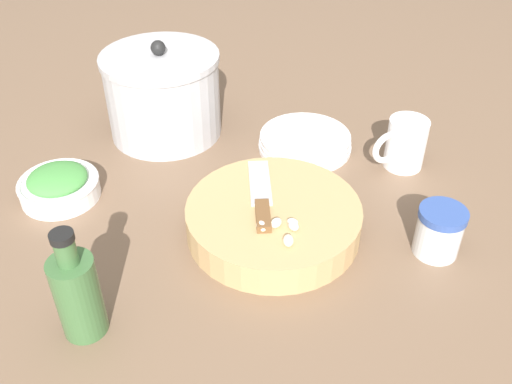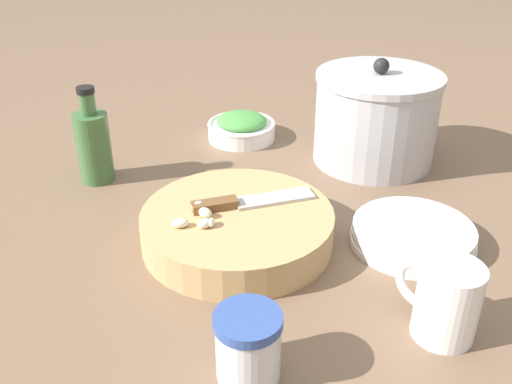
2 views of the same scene
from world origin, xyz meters
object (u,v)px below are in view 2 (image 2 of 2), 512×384
(coffee_mug, at_px, (445,300))
(oil_bottle, at_px, (93,144))
(cutting_board, at_px, (237,227))
(chef_knife, at_px, (247,201))
(herb_bowl, at_px, (242,127))
(plate_stack, at_px, (413,235))
(garlic_cloves, at_px, (198,217))
(stock_pot, at_px, (376,118))
(spice_jar, at_px, (248,345))

(coffee_mug, height_order, oil_bottle, oil_bottle)
(cutting_board, distance_m, chef_knife, 0.04)
(cutting_board, bearing_deg, herb_bowl, 152.64)
(coffee_mug, relative_size, plate_stack, 0.60)
(garlic_cloves, bearing_deg, stock_pot, 107.53)
(plate_stack, bearing_deg, oil_bottle, -139.51)
(oil_bottle, bearing_deg, spice_jar, 3.27)
(cutting_board, distance_m, oil_bottle, 0.32)
(spice_jar, height_order, coffee_mug, coffee_mug)
(oil_bottle, bearing_deg, coffee_mug, 24.19)
(herb_bowl, bearing_deg, chef_knife, -25.20)
(plate_stack, xyz_separation_m, stock_pot, (-0.26, 0.12, 0.07))
(coffee_mug, bearing_deg, chef_knife, -160.63)
(chef_knife, bearing_deg, herb_bowl, 165.04)
(coffee_mug, bearing_deg, spice_jar, -101.82)
(chef_knife, xyz_separation_m, coffee_mug, (0.30, 0.10, -0.01))
(cutting_board, relative_size, coffee_mug, 2.56)
(cutting_board, height_order, coffee_mug, coffee_mug)
(herb_bowl, xyz_separation_m, coffee_mug, (0.62, -0.05, 0.02))
(chef_knife, bearing_deg, plate_stack, 65.96)
(garlic_cloves, distance_m, stock_pot, 0.43)
(chef_knife, distance_m, stock_pot, 0.35)
(spice_jar, distance_m, plate_stack, 0.34)
(chef_knife, xyz_separation_m, stock_pot, (-0.12, 0.33, 0.03))
(oil_bottle, distance_m, stock_pot, 0.51)
(oil_bottle, bearing_deg, plate_stack, 40.49)
(chef_knife, distance_m, coffee_mug, 0.31)
(garlic_cloves, bearing_deg, herb_bowl, 144.99)
(cutting_board, xyz_separation_m, garlic_cloves, (-0.00, -0.06, 0.03))
(oil_bottle, xyz_separation_m, stock_pot, (0.16, 0.48, 0.02))
(spice_jar, relative_size, stock_pot, 0.35)
(coffee_mug, xyz_separation_m, plate_stack, (-0.16, 0.10, -0.03))
(spice_jar, bearing_deg, chef_knife, 153.37)
(garlic_cloves, distance_m, plate_stack, 0.31)
(chef_knife, distance_m, oil_bottle, 0.32)
(herb_bowl, height_order, oil_bottle, oil_bottle)
(oil_bottle, bearing_deg, stock_pot, 71.50)
(spice_jar, bearing_deg, stock_pot, 129.14)
(herb_bowl, xyz_separation_m, stock_pot, (0.20, 0.17, 0.06))
(chef_knife, height_order, stock_pot, stock_pot)
(plate_stack, bearing_deg, garlic_cloves, -114.26)
(chef_knife, relative_size, garlic_cloves, 2.83)
(cutting_board, distance_m, plate_stack, 0.26)
(herb_bowl, relative_size, plate_stack, 0.76)
(chef_knife, bearing_deg, coffee_mug, 29.61)
(stock_pot, bearing_deg, oil_bottle, -108.50)
(chef_knife, height_order, spice_jar, spice_jar)
(herb_bowl, bearing_deg, spice_jar, -25.83)
(oil_bottle, bearing_deg, garlic_cloves, 14.22)
(stock_pot, bearing_deg, plate_stack, -25.96)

